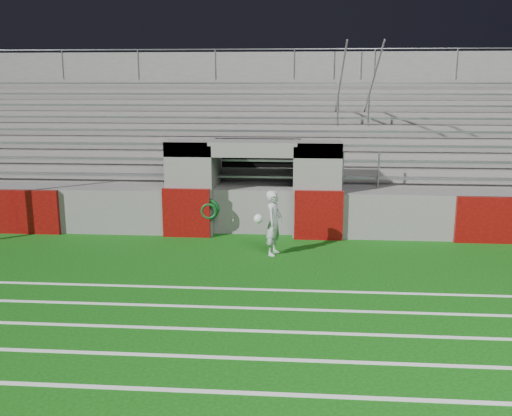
{
  "coord_description": "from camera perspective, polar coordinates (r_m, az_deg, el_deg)",
  "views": [
    {
      "loc": [
        1.27,
        -12.04,
        4.17
      ],
      "look_at": [
        0.2,
        1.8,
        1.1
      ],
      "focal_mm": 40.0,
      "sensor_mm": 36.0,
      "label": 1
    }
  ],
  "objects": [
    {
      "name": "stadium_structure",
      "position": [
        20.23,
        0.78,
        4.86
      ],
      "size": [
        26.0,
        8.48,
        5.42
      ],
      "color": "slate",
      "rests_on": "ground"
    },
    {
      "name": "ground",
      "position": [
        12.81,
        -1.52,
        -6.54
      ],
      "size": [
        90.0,
        90.0,
        0.0
      ],
      "primitive_type": "plane",
      "color": "#0E4B0C",
      "rests_on": "ground"
    },
    {
      "name": "hose_coil",
      "position": [
        15.55,
        -4.71,
        -0.19
      ],
      "size": [
        0.58,
        0.15,
        0.58
      ],
      "color": "#0D4118",
      "rests_on": "ground"
    },
    {
      "name": "goalkeeper_with_ball",
      "position": [
        13.96,
        1.75,
        -1.48
      ],
      "size": [
        0.74,
        0.72,
        1.61
      ],
      "color": "silver",
      "rests_on": "ground"
    },
    {
      "name": "field_markings",
      "position": [
        8.28,
        -5.26,
        -17.79
      ],
      "size": [
        28.0,
        8.09,
        0.01
      ],
      "color": "white",
      "rests_on": "ground"
    }
  ]
}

